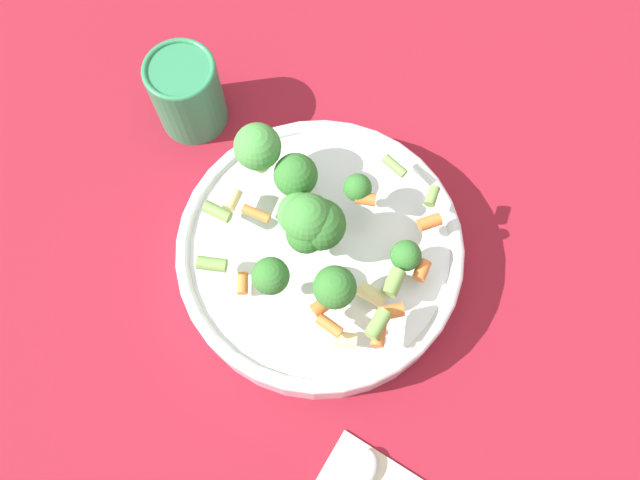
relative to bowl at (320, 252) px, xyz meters
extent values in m
plane|color=maroon|center=(0.00, 0.00, -0.03)|extent=(3.00, 3.00, 0.00)
cylinder|color=silver|center=(0.00, 0.00, -0.01)|extent=(0.28, 0.28, 0.04)
torus|color=silver|center=(0.00, 0.00, 0.02)|extent=(0.28, 0.28, 0.01)
cylinder|color=#8CB766|center=(0.08, 0.00, 0.03)|extent=(0.01, 0.01, 0.01)
sphere|color=#33722D|center=(0.08, 0.00, 0.05)|extent=(0.03, 0.03, 0.03)
cylinder|color=#8CB766|center=(-0.03, 0.05, 0.04)|extent=(0.01, 0.01, 0.01)
sphere|color=#33722D|center=(-0.03, 0.05, 0.06)|extent=(0.04, 0.04, 0.04)
cylinder|color=#8CB766|center=(-0.07, 0.06, 0.05)|extent=(0.02, 0.02, 0.02)
sphere|color=#479342|center=(-0.07, 0.06, 0.08)|extent=(0.04, 0.04, 0.04)
cylinder|color=#8CB766|center=(-0.03, -0.06, 0.05)|extent=(0.01, 0.01, 0.02)
sphere|color=#33722D|center=(-0.03, -0.06, 0.07)|extent=(0.03, 0.03, 0.03)
cylinder|color=#8CB766|center=(0.00, 0.00, 0.05)|extent=(0.02, 0.02, 0.02)
sphere|color=#33722D|center=(0.00, 0.00, 0.08)|extent=(0.05, 0.05, 0.05)
cylinder|color=#8CB766|center=(-0.02, 0.01, 0.03)|extent=(0.01, 0.01, 0.01)
sphere|color=#479342|center=(-0.02, 0.01, 0.06)|extent=(0.04, 0.04, 0.04)
cylinder|color=#8CB766|center=(0.03, -0.05, 0.04)|extent=(0.01, 0.01, 0.02)
sphere|color=#33722D|center=(0.03, -0.05, 0.07)|extent=(0.04, 0.04, 0.04)
cylinder|color=#8CB766|center=(-0.01, 0.00, 0.05)|extent=(0.02, 0.02, 0.02)
sphere|color=#3D8438|center=(-0.01, 0.00, 0.08)|extent=(0.05, 0.05, 0.05)
cylinder|color=#8CB766|center=(-0.01, -0.01, 0.05)|extent=(0.01, 0.01, 0.02)
sphere|color=#33722D|center=(-0.01, -0.01, 0.07)|extent=(0.04, 0.04, 0.04)
cylinder|color=#8CB766|center=(0.02, 0.05, 0.05)|extent=(0.01, 0.01, 0.01)
sphere|color=#33722D|center=(0.02, 0.05, 0.06)|extent=(0.03, 0.03, 0.03)
cylinder|color=orange|center=(0.07, -0.07, 0.05)|extent=(0.01, 0.03, 0.01)
cylinder|color=orange|center=(0.10, 0.04, 0.04)|extent=(0.02, 0.02, 0.01)
cylinder|color=orange|center=(0.03, 0.04, 0.06)|extent=(0.02, 0.01, 0.01)
cylinder|color=beige|center=(0.06, -0.04, 0.03)|extent=(0.03, 0.02, 0.01)
cylinder|color=beige|center=(0.04, -0.09, 0.04)|extent=(0.02, 0.02, 0.01)
cylinder|color=orange|center=(0.10, -0.01, 0.04)|extent=(0.02, 0.02, 0.01)
cylinder|color=orange|center=(-0.06, -0.06, 0.03)|extent=(0.01, 0.02, 0.01)
cylinder|color=orange|center=(0.08, -0.05, 0.05)|extent=(0.02, 0.02, 0.01)
cylinder|color=#729E4C|center=(-0.09, -0.05, 0.05)|extent=(0.03, 0.02, 0.01)
cylinder|color=orange|center=(0.03, -0.08, 0.05)|extent=(0.03, 0.02, 0.01)
cylinder|color=orange|center=(-0.06, 0.01, 0.05)|extent=(0.03, 0.01, 0.01)
cylinder|color=orange|center=(0.02, -0.06, 0.05)|extent=(0.02, 0.02, 0.01)
cylinder|color=#729E4C|center=(0.07, -0.03, 0.05)|extent=(0.02, 0.03, 0.01)
cylinder|color=#729E4C|center=(0.05, 0.08, 0.05)|extent=(0.03, 0.02, 0.01)
cylinder|color=#729E4C|center=(0.09, 0.06, 0.05)|extent=(0.01, 0.02, 0.01)
cylinder|color=beige|center=(-0.09, 0.02, 0.04)|extent=(0.02, 0.02, 0.01)
cylinder|color=#729E4C|center=(0.07, -0.07, 0.06)|extent=(0.02, 0.03, 0.01)
cylinder|color=#729E4C|center=(-0.10, 0.00, 0.05)|extent=(0.03, 0.02, 0.01)
cylinder|color=orange|center=(-0.05, 0.06, 0.04)|extent=(0.01, 0.02, 0.01)
cylinder|color=#2D7F51|center=(-0.18, 0.13, 0.02)|extent=(0.07, 0.07, 0.09)
torus|color=#2D7F51|center=(-0.18, 0.13, 0.06)|extent=(0.07, 0.07, 0.01)
ellipsoid|color=silver|center=(0.09, -0.19, -0.02)|extent=(0.03, 0.04, 0.01)
camera|label=1|loc=(0.05, -0.20, 0.58)|focal=35.00mm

